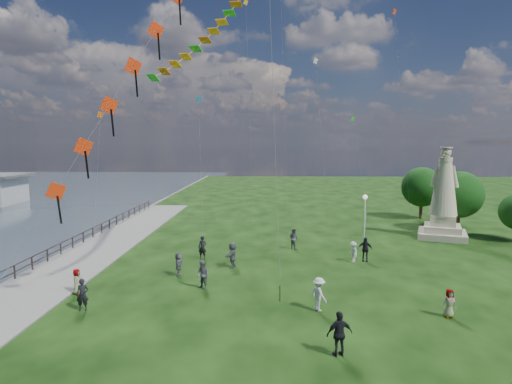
{
  "coord_description": "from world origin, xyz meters",
  "views": [
    {
      "loc": [
        -0.01,
        -19.82,
        8.75
      ],
      "look_at": [
        -1.0,
        8.0,
        5.5
      ],
      "focal_mm": 30.0,
      "sensor_mm": 36.0,
      "label": 1
    }
  ],
  "objects_px": {
    "person_8": "(353,252)",
    "person_11": "(232,255)",
    "person_3": "(340,334)",
    "statue": "(443,204)",
    "person_10": "(77,281)",
    "person_6": "(203,248)",
    "person_0": "(83,295)",
    "person_2": "(319,294)",
    "lamppost": "(365,209)",
    "person_1": "(203,275)",
    "person_9": "(365,249)",
    "person_5": "(179,264)",
    "person_7": "(294,238)",
    "person_4": "(449,303)"
  },
  "relations": [
    {
      "from": "person_2",
      "to": "person_9",
      "type": "distance_m",
      "value": 10.45
    },
    {
      "from": "person_8",
      "to": "person_11",
      "type": "bearing_deg",
      "value": -96.75
    },
    {
      "from": "person_9",
      "to": "person_10",
      "type": "distance_m",
      "value": 19.66
    },
    {
      "from": "person_2",
      "to": "person_9",
      "type": "bearing_deg",
      "value": -56.75
    },
    {
      "from": "person_8",
      "to": "person_6",
      "type": "bearing_deg",
      "value": -110.19
    },
    {
      "from": "lamppost",
      "to": "person_10",
      "type": "xyz_separation_m",
      "value": [
        -19.22,
        -12.63,
        -2.38
      ]
    },
    {
      "from": "lamppost",
      "to": "person_9",
      "type": "distance_m",
      "value": 5.7
    },
    {
      "from": "person_5",
      "to": "person_11",
      "type": "bearing_deg",
      "value": -63.01
    },
    {
      "from": "lamppost",
      "to": "person_0",
      "type": "relative_size",
      "value": 2.56
    },
    {
      "from": "statue",
      "to": "lamppost",
      "type": "xyz_separation_m",
      "value": [
        -7.78,
        -3.0,
        -0.02
      ]
    },
    {
      "from": "person_5",
      "to": "person_3",
      "type": "bearing_deg",
      "value": -141.82
    },
    {
      "from": "person_1",
      "to": "person_3",
      "type": "bearing_deg",
      "value": -11.54
    },
    {
      "from": "statue",
      "to": "person_2",
      "type": "height_order",
      "value": "statue"
    },
    {
      "from": "person_0",
      "to": "person_8",
      "type": "relative_size",
      "value": 1.1
    },
    {
      "from": "person_4",
      "to": "person_3",
      "type": "bearing_deg",
      "value": -153.43
    },
    {
      "from": "statue",
      "to": "person_0",
      "type": "relative_size",
      "value": 4.92
    },
    {
      "from": "person_11",
      "to": "person_5",
      "type": "bearing_deg",
      "value": -47.34
    },
    {
      "from": "person_6",
      "to": "person_1",
      "type": "bearing_deg",
      "value": -69.1
    },
    {
      "from": "person_7",
      "to": "person_10",
      "type": "distance_m",
      "value": 17.16
    },
    {
      "from": "statue",
      "to": "person_7",
      "type": "bearing_deg",
      "value": -141.65
    },
    {
      "from": "person_3",
      "to": "statue",
      "type": "bearing_deg",
      "value": -134.69
    },
    {
      "from": "person_0",
      "to": "person_1",
      "type": "distance_m",
      "value": 6.72
    },
    {
      "from": "lamppost",
      "to": "person_4",
      "type": "bearing_deg",
      "value": -86.34
    },
    {
      "from": "person_6",
      "to": "person_2",
      "type": "bearing_deg",
      "value": -39.89
    },
    {
      "from": "person_6",
      "to": "person_7",
      "type": "distance_m",
      "value": 7.81
    },
    {
      "from": "person_3",
      "to": "person_6",
      "type": "bearing_deg",
      "value": -75.76
    },
    {
      "from": "person_0",
      "to": "person_7",
      "type": "bearing_deg",
      "value": 36.94
    },
    {
      "from": "person_3",
      "to": "person_10",
      "type": "xyz_separation_m",
      "value": [
        -14.07,
        6.77,
        -0.21
      ]
    },
    {
      "from": "person_1",
      "to": "person_9",
      "type": "xyz_separation_m",
      "value": [
        11.01,
        6.44,
        0.04
      ]
    },
    {
      "from": "person_1",
      "to": "person_6",
      "type": "relative_size",
      "value": 0.98
    },
    {
      "from": "person_2",
      "to": "person_5",
      "type": "relative_size",
      "value": 1.13
    },
    {
      "from": "person_10",
      "to": "person_0",
      "type": "bearing_deg",
      "value": -153.79
    },
    {
      "from": "person_2",
      "to": "person_8",
      "type": "xyz_separation_m",
      "value": [
        3.52,
        9.2,
        -0.11
      ]
    },
    {
      "from": "lamppost",
      "to": "person_5",
      "type": "bearing_deg",
      "value": -147.16
    },
    {
      "from": "statue",
      "to": "person_11",
      "type": "relative_size",
      "value": 4.59
    },
    {
      "from": "person_3",
      "to": "person_11",
      "type": "distance_m",
      "value": 13.43
    },
    {
      "from": "person_2",
      "to": "person_7",
      "type": "distance_m",
      "value": 13.05
    },
    {
      "from": "person_0",
      "to": "person_8",
      "type": "xyz_separation_m",
      "value": [
        15.84,
        9.65,
        -0.08
      ]
    },
    {
      "from": "person_0",
      "to": "person_2",
      "type": "xyz_separation_m",
      "value": [
        12.32,
        0.45,
        0.03
      ]
    },
    {
      "from": "person_5",
      "to": "person_4",
      "type": "bearing_deg",
      "value": -114.97
    },
    {
      "from": "person_4",
      "to": "person_10",
      "type": "relative_size",
      "value": 0.98
    },
    {
      "from": "lamppost",
      "to": "person_11",
      "type": "xyz_separation_m",
      "value": [
        -10.66,
        -7.15,
        -2.21
      ]
    },
    {
      "from": "person_11",
      "to": "person_9",
      "type": "bearing_deg",
      "value": 114.87
    },
    {
      "from": "lamppost",
      "to": "person_9",
      "type": "relative_size",
      "value": 2.4
    },
    {
      "from": "statue",
      "to": "person_8",
      "type": "distance_m",
      "value": 13.09
    },
    {
      "from": "person_5",
      "to": "person_9",
      "type": "relative_size",
      "value": 0.86
    },
    {
      "from": "person_0",
      "to": "person_2",
      "type": "bearing_deg",
      "value": -10.01
    },
    {
      "from": "person_1",
      "to": "person_9",
      "type": "height_order",
      "value": "person_9"
    },
    {
      "from": "statue",
      "to": "person_9",
      "type": "relative_size",
      "value": 4.61
    },
    {
      "from": "person_2",
      "to": "lamppost",
      "type": "bearing_deg",
      "value": -52.15
    }
  ]
}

